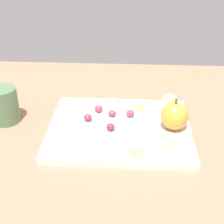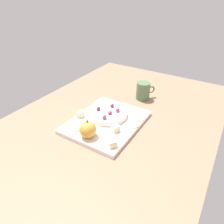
{
  "view_description": "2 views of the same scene",
  "coord_description": "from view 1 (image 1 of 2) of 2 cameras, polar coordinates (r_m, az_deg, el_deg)",
  "views": [
    {
      "loc": [
        -3.67,
        65.36,
        47.17
      ],
      "look_at": [
        0.14,
        -2.21,
        7.3
      ],
      "focal_mm": 52.64,
      "sensor_mm": 36.0,
      "label": 1
    },
    {
      "loc": [
        -61.0,
        -38.65,
        53.87
      ],
      "look_at": [
        -0.23,
        -1.12,
        9.02
      ],
      "focal_mm": 32.93,
      "sensor_mm": 36.0,
      "label": 2
    }
  ],
  "objects": [
    {
      "name": "grape_0",
      "position": [
        0.75,
        -4.22,
        -0.99
      ],
      "size": [
        1.9,
        1.71,
        1.68
      ],
      "primitive_type": "ellipsoid",
      "color": "#853056",
      "rests_on": "serving_dish"
    },
    {
      "name": "cheese_cube_1",
      "position": [
        0.67,
        4.04,
        -6.71
      ],
      "size": [
        3.38,
        3.38,
        2.65
      ],
      "primitive_type": "cube",
      "rotation": [
        0.0,
        0.0,
        0.34
      ],
      "color": "beige",
      "rests_on": "platter"
    },
    {
      "name": "table",
      "position": [
        0.8,
        0.01,
        -4.26
      ],
      "size": [
        131.02,
        83.83,
        3.47
      ],
      "primitive_type": "cube",
      "color": "#976F54",
      "rests_on": "ground"
    },
    {
      "name": "grape_1",
      "position": [
        0.78,
        -2.32,
        0.57
      ],
      "size": [
        1.9,
        1.71,
        1.75
      ],
      "primitive_type": "ellipsoid",
      "color": "#903458",
      "rests_on": "serving_dish"
    },
    {
      "name": "apple_stem",
      "position": [
        0.74,
        11.1,
        1.82
      ],
      "size": [
        0.5,
        0.5,
        1.2
      ],
      "primitive_type": "cylinder",
      "color": "brown",
      "rests_on": "apple_whole"
    },
    {
      "name": "cracker_3",
      "position": [
        0.84,
        -7.21,
        0.55
      ],
      "size": [
        4.62,
        4.62,
        0.4
      ],
      "primitive_type": "cylinder",
      "color": "#D9C188",
      "rests_on": "platter"
    },
    {
      "name": "cheese_cube_0",
      "position": [
        0.86,
        9.92,
        1.89
      ],
      "size": [
        3.74,
        3.74,
        2.65
      ],
      "primitive_type": "cube",
      "rotation": [
        0.0,
        0.0,
        0.8
      ],
      "color": "beige",
      "rests_on": "platter"
    },
    {
      "name": "cracker_1",
      "position": [
        0.87,
        -3.75,
        1.7
      ],
      "size": [
        4.62,
        4.62,
        0.4
      ],
      "primitive_type": "cylinder",
      "color": "#DFB889",
      "rests_on": "platter"
    },
    {
      "name": "serving_dish",
      "position": [
        0.76,
        -1.1,
        -2.22
      ],
      "size": [
        16.63,
        16.63,
        2.3
      ],
      "primitive_type": "cylinder",
      "color": "white",
      "rests_on": "platter"
    },
    {
      "name": "cheese_cube_2",
      "position": [
        0.83,
        4.56,
        0.89
      ],
      "size": [
        3.59,
        3.59,
        2.65
      ],
      "primitive_type": "cube",
      "rotation": [
        0.0,
        0.0,
        1.08
      ],
      "color": "beige",
      "rests_on": "platter"
    },
    {
      "name": "cracker_4",
      "position": [
        0.87,
        0.02,
        1.65
      ],
      "size": [
        4.62,
        4.62,
        0.4
      ],
      "primitive_type": "cylinder",
      "color": "#D4BB8A",
      "rests_on": "platter"
    },
    {
      "name": "grape_3",
      "position": [
        0.71,
        -0.4,
        -2.62
      ],
      "size": [
        1.9,
        1.71,
        1.67
      ],
      "primitive_type": "ellipsoid",
      "color": "#83284B",
      "rests_on": "serving_dish"
    },
    {
      "name": "platter",
      "position": [
        0.78,
        1.32,
        -2.98
      ],
      "size": [
        33.01,
        26.73,
        1.71
      ],
      "primitive_type": "cube",
      "color": "silver",
      "rests_on": "table"
    },
    {
      "name": "grape_4",
      "position": [
        0.76,
        -0.14,
        -0.36
      ],
      "size": [
        1.9,
        1.71,
        1.53
      ],
      "primitive_type": "ellipsoid",
      "color": "#913A48",
      "rests_on": "serving_dish"
    },
    {
      "name": "cup",
      "position": [
        0.84,
        -18.25,
        1.18
      ],
      "size": [
        8.82,
        7.89,
        8.96
      ],
      "color": "#51714C",
      "rests_on": "table"
    },
    {
      "name": "grape_2",
      "position": [
        0.76,
        3.19,
        -0.17
      ],
      "size": [
        1.9,
        1.71,
        1.79
      ],
      "primitive_type": "ellipsoid",
      "color": "#853C56",
      "rests_on": "serving_dish"
    },
    {
      "name": "cracker_2",
      "position": [
        0.72,
        9.69,
        -5.4
      ],
      "size": [
        4.62,
        4.62,
        0.4
      ],
      "primitive_type": "cylinder",
      "color": "#DBC07C",
      "rests_on": "platter"
    },
    {
      "name": "apple_whole",
      "position": [
        0.76,
        10.82,
        -0.69
      ],
      "size": [
        6.41,
        6.41,
        6.41
      ],
      "primitive_type": "sphere",
      "color": "gold",
      "rests_on": "platter"
    },
    {
      "name": "cracker_0",
      "position": [
        0.71,
        -8.78,
        -5.98
      ],
      "size": [
        4.62,
        4.62,
        0.4
      ],
      "primitive_type": "cylinder",
      "color": "#DDC288",
      "rests_on": "platter"
    }
  ]
}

